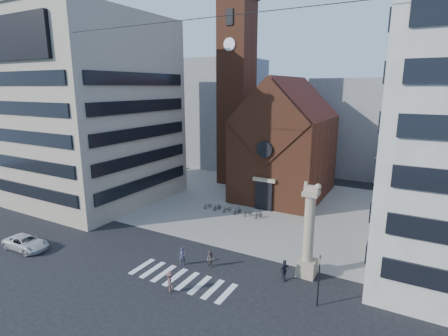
{
  "coord_description": "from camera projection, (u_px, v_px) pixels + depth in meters",
  "views": [
    {
      "loc": [
        17.34,
        -25.37,
        16.54
      ],
      "look_at": [
        -1.27,
        8.0,
        7.61
      ],
      "focal_mm": 28.0,
      "sensor_mm": 36.0,
      "label": 1
    }
  ],
  "objects": [
    {
      "name": "scooter_2",
      "position": [
        227.0,
        209.0,
        46.96
      ],
      "size": [
        1.0,
        1.62,
        0.8
      ],
      "primitive_type": "imported",
      "rotation": [
        0.0,
        0.0,
        -0.33
      ],
      "color": "black",
      "rests_on": "piazza"
    },
    {
      "name": "scooter_5",
      "position": [
        259.0,
        215.0,
        44.77
      ],
      "size": [
        0.87,
        1.54,
        0.89
      ],
      "primitive_type": "imported",
      "rotation": [
        0.0,
        0.0,
        -0.33
      ],
      "color": "black",
      "rests_on": "piazza"
    },
    {
      "name": "white_car",
      "position": [
        26.0,
        243.0,
        36.25
      ],
      "size": [
        5.17,
        2.56,
        1.41
      ],
      "primitive_type": "imported",
      "rotation": [
        0.0,
        0.0,
        1.61
      ],
      "color": "silver",
      "rests_on": "ground"
    },
    {
      "name": "building_left",
      "position": [
        94.0,
        112.0,
        50.49
      ],
      "size": [
        18.0,
        20.0,
        26.0
      ],
      "primitive_type": "cube",
      "color": "tan",
      "rests_on": "ground"
    },
    {
      "name": "lion_column",
      "position": [
        308.0,
        240.0,
        30.58
      ],
      "size": [
        1.63,
        1.6,
        8.68
      ],
      "color": "tan",
      "rests_on": "ground"
    },
    {
      "name": "scooter_0",
      "position": [
        208.0,
        205.0,
        48.42
      ],
      "size": [
        1.0,
        1.62,
        0.8
      ],
      "primitive_type": "imported",
      "rotation": [
        0.0,
        0.0,
        -0.33
      ],
      "color": "black",
      "rests_on": "piazza"
    },
    {
      "name": "ground",
      "position": [
        195.0,
        263.0,
        33.57
      ],
      "size": [
        120.0,
        120.0,
        0.0
      ],
      "primitive_type": "plane",
      "color": "black",
      "rests_on": "ground"
    },
    {
      "name": "traffic_light",
      "position": [
        319.0,
        279.0,
        26.5
      ],
      "size": [
        0.13,
        0.16,
        4.3
      ],
      "color": "black",
      "rests_on": "ground"
    },
    {
      "name": "scooter_3",
      "position": [
        237.0,
        211.0,
        46.22
      ],
      "size": [
        0.87,
        1.54,
        0.89
      ],
      "primitive_type": "imported",
      "rotation": [
        0.0,
        0.0,
        -0.33
      ],
      "color": "black",
      "rests_on": "piazza"
    },
    {
      "name": "zebra_crossing",
      "position": [
        181.0,
        279.0,
        30.75
      ],
      "size": [
        10.2,
        3.2,
        0.01
      ],
      "primitive_type": null,
      "color": "white",
      "rests_on": "ground"
    },
    {
      "name": "scooter_1",
      "position": [
        217.0,
        207.0,
        47.68
      ],
      "size": [
        0.87,
        1.54,
        0.89
      ],
      "primitive_type": "imported",
      "rotation": [
        0.0,
        0.0,
        -0.33
      ],
      "color": "black",
      "rests_on": "piazza"
    },
    {
      "name": "pedestrian_1",
      "position": [
        210.0,
        259.0,
        32.63
      ],
      "size": [
        0.85,
        0.71,
        1.58
      ],
      "primitive_type": "imported",
      "rotation": [
        0.0,
        0.0,
        -0.16
      ],
      "color": "#5D4E4A",
      "rests_on": "ground"
    },
    {
      "name": "church",
      "position": [
        286.0,
        144.0,
        53.04
      ],
      "size": [
        12.0,
        16.65,
        18.0
      ],
      "color": "brown",
      "rests_on": "ground"
    },
    {
      "name": "pedestrian_0",
      "position": [
        182.0,
        256.0,
        32.98
      ],
      "size": [
        0.74,
        0.61,
        1.76
      ],
      "primitive_type": "imported",
      "rotation": [
        0.0,
        0.0,
        0.34
      ],
      "color": "#373448",
      "rests_on": "ground"
    },
    {
      "name": "piazza",
      "position": [
        269.0,
        205.0,
        49.72
      ],
      "size": [
        46.0,
        30.0,
        0.05
      ],
      "primitive_type": "cube",
      "color": "gray",
      "rests_on": "ground"
    },
    {
      "name": "pedestrian_3",
      "position": [
        171.0,
        282.0,
        28.6
      ],
      "size": [
        1.36,
        1.31,
        1.86
      ],
      "primitive_type": "imported",
      "rotation": [
        0.0,
        0.0,
        2.42
      ],
      "color": "brown",
      "rests_on": "ground"
    },
    {
      "name": "campanile",
      "position": [
        237.0,
        91.0,
        58.53
      ],
      "size": [
        5.5,
        5.5,
        31.2
      ],
      "color": "brown",
      "rests_on": "ground"
    },
    {
      "name": "bg_block_left",
      "position": [
        220.0,
        113.0,
        74.56
      ],
      "size": [
        16.0,
        14.0,
        22.0
      ],
      "primitive_type": "cube",
      "color": "gray",
      "rests_on": "ground"
    },
    {
      "name": "scooter_4",
      "position": [
        248.0,
        213.0,
        45.51
      ],
      "size": [
        1.0,
        1.62,
        0.8
      ],
      "primitive_type": "imported",
      "rotation": [
        0.0,
        0.0,
        -0.33
      ],
      "color": "black",
      "rests_on": "piazza"
    },
    {
      "name": "bg_block_mid",
      "position": [
        351.0,
        127.0,
        66.94
      ],
      "size": [
        14.0,
        12.0,
        18.0
      ],
      "primitive_type": "cube",
      "color": "gray",
      "rests_on": "ground"
    },
    {
      "name": "pedestrian_2",
      "position": [
        284.0,
        270.0,
        30.3
      ],
      "size": [
        0.89,
        1.24,
        1.95
      ],
      "primitive_type": "imported",
      "rotation": [
        0.0,
        0.0,
        1.17
      ],
      "color": "#2A2A33",
      "rests_on": "ground"
    }
  ]
}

